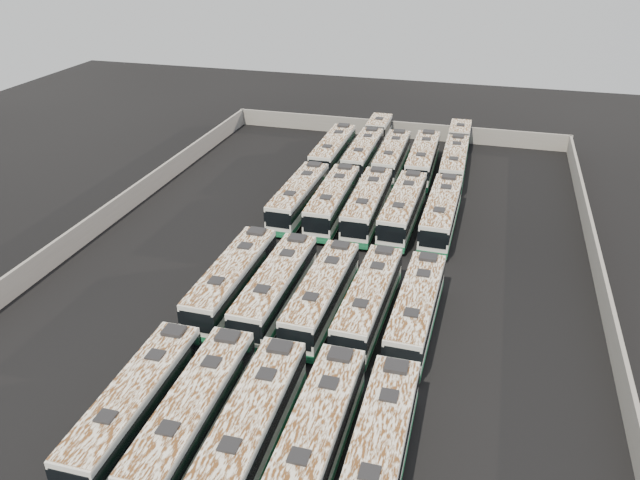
{
  "coord_description": "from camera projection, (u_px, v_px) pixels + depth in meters",
  "views": [
    {
      "loc": [
        12.27,
        -45.51,
        26.79
      ],
      "look_at": [
        -0.82,
        1.13,
        1.6
      ],
      "focal_mm": 35.0,
      "sensor_mm": 36.0,
      "label": 1
    }
  ],
  "objects": [
    {
      "name": "bus_midfront_right",
      "position": [
        369.0,
        301.0,
        45.57
      ],
      "size": [
        2.94,
        12.46,
        3.49
      ],
      "rotation": [
        0.0,
        0.0,
        -0.03
      ],
      "color": "#B9BCB5",
      "rests_on": "ground"
    },
    {
      "name": "bus_back_far_left",
      "position": [
        333.0,
        151.0,
        74.51
      ],
      "size": [
        2.8,
        12.77,
        3.59
      ],
      "rotation": [
        0.0,
        0.0,
        0.01
      ],
      "color": "#B9BCB5",
      "rests_on": "ground"
    },
    {
      "name": "bus_front_center",
      "position": [
        251.0,
        429.0,
        34.14
      ],
      "size": [
        2.92,
        12.87,
        3.62
      ],
      "rotation": [
        0.0,
        0.0,
        0.02
      ],
      "color": "#B9BCB5",
      "rests_on": "ground"
    },
    {
      "name": "bus_midfront_far_right",
      "position": [
        416.0,
        310.0,
        44.57
      ],
      "size": [
        2.86,
        12.44,
        3.49
      ],
      "rotation": [
        0.0,
        0.0,
        -0.02
      ],
      "color": "#B9BCB5",
      "rests_on": "ground"
    },
    {
      "name": "perimeter_wall",
      "position": [
        326.0,
        252.0,
        53.67
      ],
      "size": [
        45.2,
        73.2,
        2.2
      ],
      "color": "slate",
      "rests_on": "ground"
    },
    {
      "name": "bus_front_far_left",
      "position": [
        136.0,
        404.0,
        35.95
      ],
      "size": [
        2.78,
        12.43,
        3.49
      ],
      "rotation": [
        0.0,
        0.0,
        0.01
      ],
      "color": "#B9BCB5",
      "rests_on": "ground"
    },
    {
      "name": "bus_back_left",
      "position": [
        368.0,
        146.0,
        76.5
      ],
      "size": [
        2.67,
        19.16,
        3.47
      ],
      "rotation": [
        0.0,
        0.0,
        0.0
      ],
      "color": "#B9BCB5",
      "rests_on": "ground"
    },
    {
      "name": "bus_midfront_center",
      "position": [
        322.0,
        295.0,
        46.32
      ],
      "size": [
        2.88,
        12.46,
        3.5
      ],
      "rotation": [
        0.0,
        0.0,
        -0.02
      ],
      "color": "#B9BCB5",
      "rests_on": "ground"
    },
    {
      "name": "bus_front_left",
      "position": [
        194.0,
        414.0,
        35.17
      ],
      "size": [
        2.91,
        12.79,
        3.59
      ],
      "rotation": [
        0.0,
        0.0,
        0.02
      ],
      "color": "#B9BCB5",
      "rests_on": "ground"
    },
    {
      "name": "bus_back_far_right",
      "position": [
        456.0,
        154.0,
        73.95
      ],
      "size": [
        2.95,
        19.23,
        3.48
      ],
      "rotation": [
        0.0,
        0.0,
        0.02
      ],
      "color": "#B9BCB5",
      "rests_on": "ground"
    },
    {
      "name": "bus_midback_right",
      "position": [
        403.0,
        209.0,
        59.92
      ],
      "size": [
        2.94,
        12.79,
        3.59
      ],
      "rotation": [
        0.0,
        0.0,
        -0.02
      ],
      "color": "#B9BCB5",
      "rests_on": "ground"
    },
    {
      "name": "bus_back_right",
      "position": [
        423.0,
        159.0,
        72.0
      ],
      "size": [
        2.93,
        12.88,
        3.62
      ],
      "rotation": [
        0.0,
        0.0,
        0.02
      ],
      "color": "#B9BCB5",
      "rests_on": "ground"
    },
    {
      "name": "bus_midback_left",
      "position": [
        333.0,
        201.0,
        61.54
      ],
      "size": [
        2.88,
        12.8,
        3.6
      ],
      "rotation": [
        0.0,
        0.0,
        0.01
      ],
      "color": "#B9BCB5",
      "rests_on": "ground"
    },
    {
      "name": "bus_midback_far_left",
      "position": [
        299.0,
        197.0,
        62.43
      ],
      "size": [
        2.84,
        12.61,
        3.54
      ],
      "rotation": [
        0.0,
        0.0,
        -0.01
      ],
      "color": "#B9BCB5",
      "rests_on": "ground"
    },
    {
      "name": "ground",
      "position": [
        326.0,
        263.0,
        54.17
      ],
      "size": [
        140.0,
        140.0,
        0.0
      ],
      "primitive_type": "plane",
      "color": "black",
      "rests_on": "ground"
    },
    {
      "name": "bus_front_far_right",
      "position": [
        379.0,
        453.0,
        32.6
      ],
      "size": [
        2.79,
        12.73,
        3.58
      ],
      "rotation": [
        0.0,
        0.0,
        0.01
      ],
      "color": "#B9BCB5",
      "rests_on": "ground"
    },
    {
      "name": "bus_midback_center",
      "position": [
        367.0,
        205.0,
        60.67
      ],
      "size": [
        2.89,
        12.93,
        3.64
      ],
      "rotation": [
        0.0,
        0.0,
        0.01
      ],
      "color": "#B9BCB5",
      "rests_on": "ground"
    },
    {
      "name": "bus_midfront_far_left",
      "position": [
        233.0,
        280.0,
        48.14
      ],
      "size": [
        2.73,
        12.79,
        3.6
      ],
      "rotation": [
        0.0,
        0.0,
        -0.0
      ],
      "color": "#B9BCB5",
      "rests_on": "ground"
    },
    {
      "name": "bus_front_right",
      "position": [
        315.0,
        439.0,
        33.46
      ],
      "size": [
        2.75,
        12.88,
        3.63
      ],
      "rotation": [
        0.0,
        0.0,
        -0.0
      ],
      "color": "#B9BCB5",
      "rests_on": "ground"
    },
    {
      "name": "bus_back_center",
      "position": [
        392.0,
        158.0,
        72.71
      ],
      "size": [
        2.74,
        12.45,
        3.5
      ],
      "rotation": [
        0.0,
        0.0,
        0.01
      ],
      "color": "#B9BCB5",
      "rests_on": "ground"
    },
    {
      "name": "bus_midback_far_right",
      "position": [
        441.0,
        213.0,
        58.99
      ],
      "size": [
        2.88,
        12.87,
        3.62
      ],
      "rotation": [
        0.0,
        0.0,
        -0.01
      ],
      "color": "#B9BCB5",
      "rests_on": "ground"
    },
    {
      "name": "bus_midfront_left",
      "position": [
        276.0,
        288.0,
        47.14
      ],
      "size": [
        2.81,
        12.72,
        3.58
      ],
      "rotation": [
        0.0,
        0.0,
        -0.01
      ],
      "color": "#B9BCB5",
      "rests_on": "ground"
    }
  ]
}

